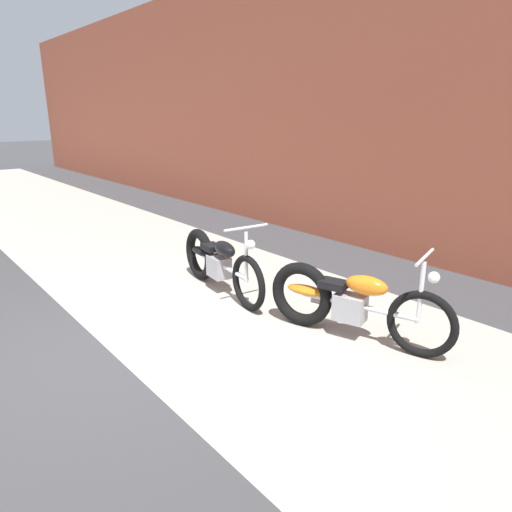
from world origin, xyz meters
name	(u,v)px	position (x,y,z in m)	size (l,w,h in m)	color
ground_plane	(116,357)	(0.00, 0.00, 0.00)	(80.00, 80.00, 0.00)	#38383A
sidewalk_slab	(254,310)	(0.00, 1.75, 0.00)	(36.00, 3.50, 0.01)	#9E998E
brick_building_wall	(431,96)	(0.00, 5.20, 2.53)	(36.00, 0.50, 5.06)	brown
motorcycle_black	(216,261)	(-0.87, 1.82, 0.40)	(2.00, 0.61, 1.03)	black
motorcycle_orange	(343,301)	(1.10, 2.06, 0.40)	(1.95, 0.82, 1.03)	black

